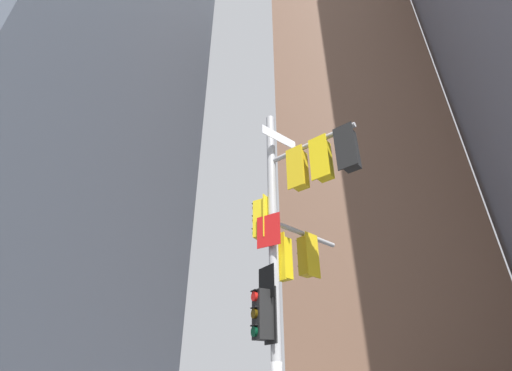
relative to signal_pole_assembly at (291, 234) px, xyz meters
The scene contains 3 objects.
building_tower_left 28.57m from the signal_pole_assembly, 161.64° to the left, with size 16.52×16.52×53.64m, color #4C5460.
building_mid_block 26.85m from the signal_pole_assembly, 80.89° to the left, with size 12.97×12.97×42.44m, color brown.
signal_pole_assembly is the anchor object (origin of this frame).
Camera 1 is at (1.65, -7.73, 2.11)m, focal length 24.49 mm.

